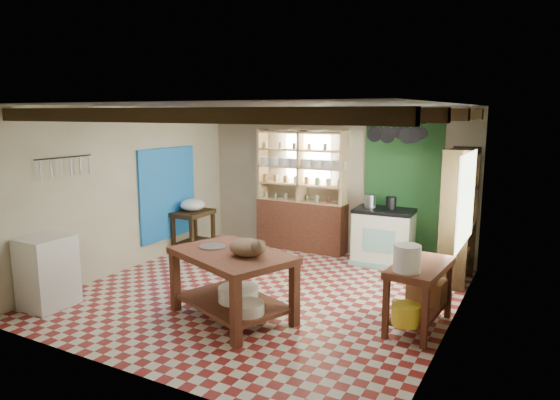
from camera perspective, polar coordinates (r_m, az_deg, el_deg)
The scene contains 30 objects.
floor at distance 7.14m, azimuth -1.94°, elevation -10.65°, with size 5.00×5.00×0.02m, color maroon.
ceiling at distance 6.68m, azimuth -2.07°, elevation 10.78°, with size 5.00×5.00×0.02m, color #4B4B50.
wall_back at distance 9.00m, azimuth 6.15°, elevation 2.24°, with size 5.00×0.04×2.60m, color #BDB498.
wall_front at distance 4.86m, azimuth -17.27°, elevation -4.87°, with size 5.00×0.04×2.60m, color #BDB498.
wall_left at distance 8.33m, azimuth -16.96°, elevation 1.23°, with size 0.04×5.00×2.60m, color #BDB498.
wall_right at distance 5.94m, azimuth 19.23°, elevation -2.31°, with size 0.04×5.00×2.60m, color #BDB498.
ceiling_beams at distance 6.68m, azimuth -2.07°, elevation 9.75°, with size 5.00×3.80×0.15m, color #352412.
blue_wall_patch at distance 8.99m, azimuth -12.67°, elevation 0.75°, with size 0.04×1.40×1.60m, color blue.
green_wall_patch at distance 8.59m, azimuth 13.79°, elevation 1.29°, with size 1.30×0.04×2.30m, color #1F4E23.
window_back at distance 9.14m, azimuth 3.25°, elevation 4.93°, with size 0.90×0.02×0.80m, color silver.
window_right at distance 6.90m, azimuth 20.52°, elevation 0.11°, with size 0.02×1.30×1.20m, color silver.
utensil_rail at distance 7.45m, azimuth -23.42°, elevation 3.57°, with size 0.06×0.90×0.28m, color black.
pot_rack at distance 8.09m, azimuth 13.28°, elevation 7.42°, with size 0.86×0.12×0.36m, color black.
shelving_unit at distance 9.09m, azimuth 2.46°, elevation 1.09°, with size 1.70×0.34×2.20m, color #DEB080.
tall_rack at distance 7.77m, azimuth 19.76°, elevation -1.78°, with size 0.40×0.86×2.00m, color #352412.
work_table at distance 6.23m, azimuth -5.45°, elevation -9.66°, with size 1.48×0.98×0.84m, color brown.
stove at distance 8.48m, azimuth 11.77°, elevation -4.11°, with size 0.96×0.65×0.94m, color white.
prep_table at distance 9.21m, azimuth -9.85°, elevation -3.53°, with size 0.51×0.74×0.75m, color #352412.
white_cabinet at distance 7.20m, azimuth -25.05°, elevation -7.44°, with size 0.52×0.62×0.93m, color white.
right_counter at distance 6.16m, azimuth 15.61°, elevation -10.52°, with size 0.54×1.08×0.78m, color brown.
cat at distance 5.90m, azimuth -3.74°, elevation -5.42°, with size 0.46×0.35×0.21m, color #86694E.
steel_tray at distance 6.35m, azimuth -7.70°, elevation -5.26°, with size 0.34×0.34×0.02m, color #95959B.
basin_large at distance 6.26m, azimuth -4.79°, elevation -10.64°, with size 0.50×0.50×0.17m, color white.
basin_small at distance 5.88m, azimuth -3.68°, elevation -12.22°, with size 0.38×0.38×0.13m, color white.
kettle_left at distance 8.43m, azimuth 10.26°, elevation -0.14°, with size 0.19×0.19×0.21m, color #95959B.
kettle_right at distance 8.34m, azimuth 12.58°, elevation -0.35°, with size 0.17×0.17×0.21m, color black.
enamel_bowl at distance 9.11m, azimuth -9.94°, elevation -0.55°, with size 0.45×0.45×0.22m, color white.
white_bucket at distance 5.69m, azimuth 14.32°, elevation -6.48°, with size 0.30×0.30×0.30m, color white.
wicker_basket at distance 6.44m, azimuth 16.41°, elevation -9.98°, with size 0.42×0.33×0.29m, color #A06C40.
yellow_tub at distance 5.78m, azimuth 14.20°, elevation -12.55°, with size 0.31×0.31×0.23m, color yellow.
Camera 1 is at (3.42, -5.74, 2.51)m, focal length 32.00 mm.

